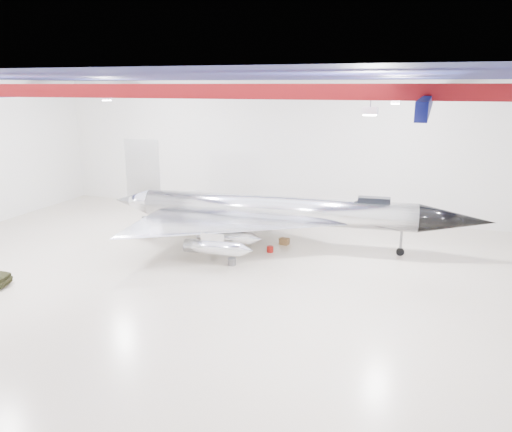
% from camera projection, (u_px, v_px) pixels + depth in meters
% --- Properties ---
extents(floor, '(40.00, 40.00, 0.00)m').
position_uv_depth(floor, '(201.00, 271.00, 29.37)').
color(floor, beige).
rests_on(floor, ground).
extents(wall_back, '(40.00, 0.00, 40.00)m').
position_uv_depth(wall_back, '(277.00, 148.00, 41.65)').
color(wall_back, silver).
rests_on(wall_back, floor).
extents(ceiling, '(40.00, 40.00, 0.00)m').
position_uv_depth(ceiling, '(195.00, 77.00, 26.57)').
color(ceiling, '#0A0F38').
rests_on(ceiling, wall_back).
extents(ceiling_structure, '(39.50, 29.50, 1.08)m').
position_uv_depth(ceiling_structure, '(195.00, 90.00, 26.75)').
color(ceiling_structure, maroon).
rests_on(ceiling_structure, ceiling).
extents(jet_aircraft, '(25.57, 15.86, 6.97)m').
position_uv_depth(jet_aircraft, '(275.00, 213.00, 33.39)').
color(jet_aircraft, silver).
rests_on(jet_aircraft, floor).
extents(crate_ply, '(0.59, 0.51, 0.36)m').
position_uv_depth(crate_ply, '(148.00, 233.00, 36.25)').
color(crate_ply, olive).
rests_on(crate_ply, floor).
extents(toolbox_red, '(0.49, 0.42, 0.30)m').
position_uv_depth(toolbox_red, '(207.00, 227.00, 37.84)').
color(toolbox_red, maroon).
rests_on(toolbox_red, floor).
extents(engine_drum, '(0.65, 0.65, 0.44)m').
position_uv_depth(engine_drum, '(232.00, 262.00, 30.28)').
color(engine_drum, '#59595B').
rests_on(engine_drum, floor).
extents(parts_bin, '(0.69, 0.59, 0.43)m').
position_uv_depth(parts_bin, '(284.00, 241.00, 34.21)').
color(parts_bin, olive).
rests_on(parts_bin, floor).
extents(crate_small, '(0.44, 0.37, 0.28)m').
position_uv_depth(crate_small, '(145.00, 218.00, 40.50)').
color(crate_small, '#59595B').
rests_on(crate_small, floor).
extents(tool_chest, '(0.52, 0.52, 0.40)m').
position_uv_depth(tool_chest, '(270.00, 249.00, 32.64)').
color(tool_chest, maroon).
rests_on(tool_chest, floor).
extents(spares_box, '(0.37, 0.37, 0.33)m').
position_uv_depth(spares_box, '(267.00, 226.00, 38.12)').
color(spares_box, '#59595B').
rests_on(spares_box, floor).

